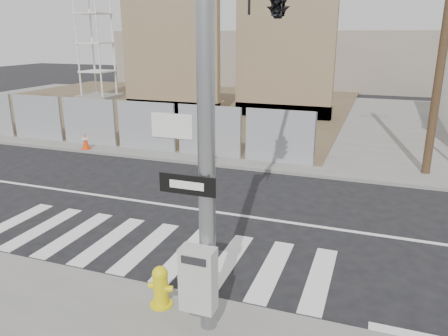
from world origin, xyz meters
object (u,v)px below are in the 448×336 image
(signal_pole, at_px, (259,32))
(traffic_cone_d, at_px, (210,152))
(fire_hydrant, at_px, (161,286))
(traffic_cone_c, at_px, (85,141))

(signal_pole, xyz_separation_m, traffic_cone_d, (-3.55, 6.27, -4.28))
(fire_hydrant, bearing_deg, traffic_cone_d, 88.12)
(signal_pole, relative_size, traffic_cone_d, 8.93)
(signal_pole, relative_size, traffic_cone_c, 10.29)
(fire_hydrant, xyz_separation_m, traffic_cone_d, (-2.55, 8.77, 0.00))
(signal_pole, distance_m, traffic_cone_d, 8.38)
(traffic_cone_c, distance_m, traffic_cone_d, 5.62)
(traffic_cone_d, bearing_deg, fire_hydrant, -73.79)
(signal_pole, xyz_separation_m, traffic_cone_c, (-9.17, 6.27, -4.33))
(traffic_cone_c, xyz_separation_m, traffic_cone_d, (5.62, -0.00, 0.05))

